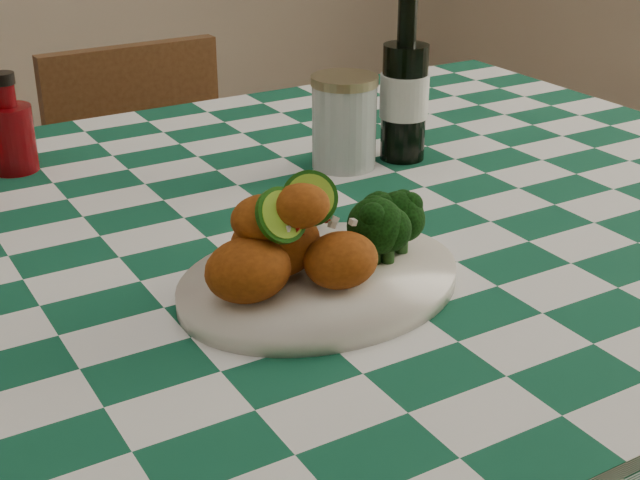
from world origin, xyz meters
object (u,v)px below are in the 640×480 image
fried_chicken_pile (296,234)px  beer_bottle (405,78)px  ketchup_bottle (9,123)px  mason_jar (344,122)px  wooden_chair_right (175,260)px  plate (320,282)px

fried_chicken_pile → beer_bottle: bearing=40.8°
ketchup_bottle → mason_jar: ketchup_bottle is taller
beer_bottle → wooden_chair_right: size_ratio=0.28×
fried_chicken_pile → wooden_chair_right: (0.20, 0.88, -0.45)m
fried_chicken_pile → ketchup_bottle: bearing=106.7°
beer_bottle → mason_jar: bearing=171.5°
fried_chicken_pile → mason_jar: size_ratio=1.24×
plate → fried_chicken_pile: bearing=-180.0°
plate → beer_bottle: (0.30, 0.28, 0.11)m
fried_chicken_pile → ketchup_bottle: ketchup_bottle is taller
ketchup_bottle → mason_jar: bearing=-28.4°
mason_jar → plate: bearing=-125.8°
mason_jar → wooden_chair_right: (-0.04, 0.58, -0.44)m
fried_chicken_pile → beer_bottle: size_ratio=0.68×
ketchup_bottle → fried_chicken_pile: bearing=-73.3°
plate → wooden_chair_right: wooden_chair_right is taller
mason_jar → wooden_chair_right: 0.73m
plate → beer_bottle: 0.43m
wooden_chair_right → plate: bearing=-102.3°
plate → wooden_chair_right: (0.18, 0.88, -0.39)m
ketchup_bottle → beer_bottle: bearing=-25.1°
wooden_chair_right → ketchup_bottle: bearing=-134.6°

